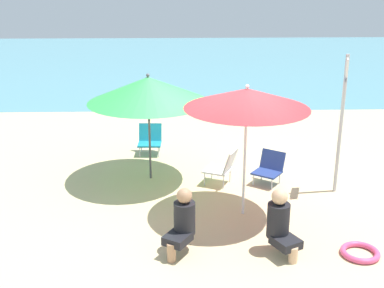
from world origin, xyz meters
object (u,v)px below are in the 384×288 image
at_px(person_a, 280,222).
at_px(warning_sign, 343,106).
at_px(umbrella_red, 247,99).
at_px(beach_chair_b, 269,167).
at_px(umbrella_green, 148,90).
at_px(beach_chair_a, 150,139).
at_px(beach_chair_c, 224,166).
at_px(person_b, 182,221).
at_px(swim_ring, 360,252).

height_order(person_a, warning_sign, warning_sign).
relative_size(umbrella_red, person_a, 2.26).
height_order(umbrella_red, person_a, umbrella_red).
bearing_deg(beach_chair_b, person_a, 28.66).
relative_size(umbrella_red, umbrella_green, 0.97).
xyz_separation_m(beach_chair_a, beach_chair_c, (1.39, -1.72, 0.05)).
height_order(beach_chair_b, person_b, person_b).
bearing_deg(warning_sign, person_b, -127.16).
relative_size(beach_chair_c, swim_ring, 1.29).
bearing_deg(beach_chair_c, warning_sign, -164.82).
bearing_deg(beach_chair_a, umbrella_green, 5.25).
xyz_separation_m(beach_chair_c, swim_ring, (1.63, -2.42, -0.32)).
bearing_deg(beach_chair_c, swim_ring, 149.10).
bearing_deg(beach_chair_a, person_a, 27.89).
relative_size(umbrella_green, swim_ring, 4.08).
relative_size(person_b, swim_ring, 1.74).
height_order(umbrella_red, swim_ring, umbrella_red).
xyz_separation_m(beach_chair_b, swim_ring, (0.80, -2.49, -0.26)).
bearing_deg(beach_chair_b, beach_chair_a, -91.23).
relative_size(umbrella_green, beach_chair_a, 3.58).
height_order(umbrella_green, beach_chair_a, umbrella_green).
xyz_separation_m(umbrella_green, beach_chair_b, (2.15, -0.28, -1.37)).
relative_size(beach_chair_b, warning_sign, 0.28).
height_order(warning_sign, swim_ring, warning_sign).
bearing_deg(umbrella_green, warning_sign, -11.87).
relative_size(beach_chair_a, beach_chair_b, 0.91).
distance_m(warning_sign, swim_ring, 2.58).
distance_m(umbrella_green, beach_chair_a, 1.93).
xyz_separation_m(person_a, warning_sign, (1.36, 1.98, 1.08)).
relative_size(umbrella_red, beach_chair_b, 3.13).
distance_m(person_b, swim_ring, 2.43).
xyz_separation_m(umbrella_green, beach_chair_c, (1.31, -0.34, -1.31)).
height_order(umbrella_green, person_b, umbrella_green).
height_order(beach_chair_a, swim_ring, beach_chair_a).
height_order(umbrella_green, warning_sign, warning_sign).
bearing_deg(beach_chair_b, warning_sign, 105.10).
xyz_separation_m(umbrella_red, swim_ring, (1.43, -1.28, -1.83)).
height_order(umbrella_green, beach_chair_b, umbrella_green).
distance_m(umbrella_red, person_a, 1.86).
bearing_deg(umbrella_green, umbrella_red, -44.37).
height_order(umbrella_green, beach_chair_c, umbrella_green).
bearing_deg(umbrella_red, person_b, -131.11).
distance_m(umbrella_green, beach_chair_b, 2.56).
bearing_deg(swim_ring, person_b, 175.95).
distance_m(beach_chair_c, person_a, 2.38).
bearing_deg(umbrella_green, beach_chair_a, 93.07).
distance_m(umbrella_red, beach_chair_a, 3.63).
height_order(beach_chair_a, person_a, person_a).
bearing_deg(person_b, person_a, 119.25).
height_order(beach_chair_b, person_a, person_a).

